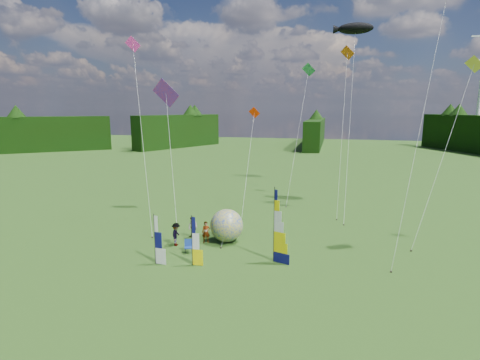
% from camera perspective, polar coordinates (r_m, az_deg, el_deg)
% --- Properties ---
extents(ground, '(220.00, 220.00, 0.00)m').
position_cam_1_polar(ground, '(23.34, -0.00, -15.35)').
color(ground, '#2F571A').
rests_on(ground, ground).
extents(treeline_ring, '(210.00, 210.00, 8.00)m').
position_cam_1_polar(treeline_ring, '(21.87, -0.00, -5.91)').
color(treeline_ring, black).
rests_on(treeline_ring, ground).
extents(feather_banner_main, '(1.32, 0.52, 5.05)m').
position_cam_1_polar(feather_banner_main, '(25.45, 5.19, -7.00)').
color(feather_banner_main, '#0D0E51').
rests_on(feather_banner_main, ground).
extents(side_banner_left, '(0.94, 0.14, 3.34)m').
position_cam_1_polar(side_banner_left, '(25.26, -7.32, -9.23)').
color(side_banner_left, '#F6DD03').
rests_on(side_banner_left, ground).
extents(side_banner_far, '(1.00, 0.18, 3.36)m').
position_cam_1_polar(side_banner_far, '(25.92, -12.87, -8.87)').
color(side_banner_far, white).
rests_on(side_banner_far, ground).
extents(bol_inflatable, '(3.07, 3.07, 2.59)m').
position_cam_1_polar(bol_inflatable, '(29.47, -2.06, -6.95)').
color(bol_inflatable, '#153599').
rests_on(bol_inflatable, ground).
extents(spectator_a, '(0.72, 0.57, 1.72)m').
position_cam_1_polar(spectator_a, '(29.39, -5.20, -7.93)').
color(spectator_a, '#66594C').
rests_on(spectator_a, ground).
extents(spectator_b, '(0.94, 0.67, 1.76)m').
position_cam_1_polar(spectator_b, '(30.54, -7.19, -7.20)').
color(spectator_b, '#66594C').
rests_on(spectator_b, ground).
extents(spectator_c, '(0.54, 1.19, 1.78)m').
position_cam_1_polar(spectator_c, '(29.14, -9.70, -8.16)').
color(spectator_c, '#66594C').
rests_on(spectator_c, ground).
extents(spectator_d, '(1.06, 0.79, 1.68)m').
position_cam_1_polar(spectator_d, '(30.50, -1.85, -7.22)').
color(spectator_d, '#66594C').
rests_on(spectator_d, ground).
extents(camp_chair, '(0.74, 0.74, 0.99)m').
position_cam_1_polar(camp_chair, '(27.69, -7.90, -10.00)').
color(camp_chair, navy).
rests_on(camp_chair, ground).
extents(kite_whale, '(6.67, 16.80, 20.96)m').
position_cam_1_polar(kite_whale, '(39.78, 16.53, 10.69)').
color(kite_whale, black).
rests_on(kite_whale, ground).
extents(kite_rainbow_delta, '(9.91, 13.14, 14.34)m').
position_cam_1_polar(kite_rainbow_delta, '(36.07, -10.54, 5.70)').
color(kite_rainbow_delta, '#D62A46').
rests_on(kite_rainbow_delta, ground).
extents(kite_parafoil, '(10.28, 12.50, 20.00)m').
position_cam_1_polar(kite_parafoil, '(28.10, 25.96, 9.16)').
color(kite_parafoil, '#AF0015').
rests_on(kite_parafoil, ground).
extents(small_kite_red, '(5.55, 11.64, 10.88)m').
position_cam_1_polar(small_kite_red, '(37.84, 1.29, 3.48)').
color(small_kite_red, '#C12500').
rests_on(small_kite_red, ground).
extents(small_kite_orange, '(5.61, 9.86, 17.19)m').
position_cam_1_polar(small_kite_orange, '(38.52, 15.37, 7.94)').
color(small_kite_orange, orange).
rests_on(small_kite_orange, ground).
extents(small_kite_yellow, '(9.19, 10.05, 14.86)m').
position_cam_1_polar(small_kite_yellow, '(32.39, 28.72, 4.44)').
color(small_kite_yellow, yellow).
rests_on(small_kite_yellow, ground).
extents(small_kite_pink, '(8.31, 9.60, 17.20)m').
position_cam_1_polar(small_kite_pink, '(33.42, -14.75, 7.59)').
color(small_kite_pink, '#F431A0').
rests_on(small_kite_pink, ground).
extents(small_kite_green, '(3.94, 12.76, 16.37)m').
position_cam_1_polar(small_kite_green, '(43.67, 8.89, 7.96)').
color(small_kite_green, green).
rests_on(small_kite_green, ground).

